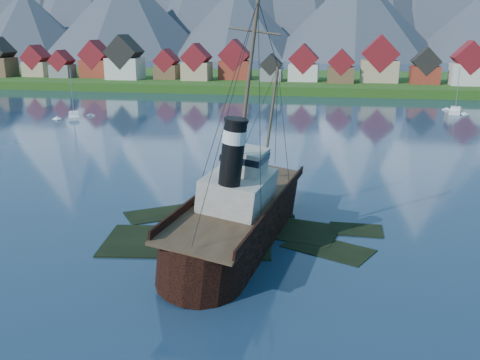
# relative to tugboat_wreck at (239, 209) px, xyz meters

# --- Properties ---
(ground) EXTENTS (1400.00, 1400.00, 0.00)m
(ground) POSITION_rel_tugboat_wreck_xyz_m (-2.21, -0.51, -3.30)
(ground) COLOR #182E45
(ground) RESTS_ON ground
(shoal) EXTENTS (31.71, 21.24, 1.14)m
(shoal) POSITION_rel_tugboat_wreck_xyz_m (-0.43, 1.64, -3.65)
(shoal) COLOR black
(shoal) RESTS_ON ground
(shore_bank) EXTENTS (600.00, 80.00, 3.20)m
(shore_bank) POSITION_rel_tugboat_wreck_xyz_m (-2.21, 169.49, -3.30)
(shore_bank) COLOR #254614
(shore_bank) RESTS_ON ground
(seawall) EXTENTS (600.00, 2.50, 2.00)m
(seawall) POSITION_rel_tugboat_wreck_xyz_m (-2.21, 131.49, -3.30)
(seawall) COLOR #3F3D38
(seawall) RESTS_ON ground
(town) EXTENTS (250.96, 16.69, 17.30)m
(town) POSITION_rel_tugboat_wreck_xyz_m (-35.33, 151.67, 5.69)
(town) COLOR maroon
(town) RESTS_ON ground
(tugboat_wreck) EXTENTS (7.73, 33.29, 26.38)m
(tugboat_wreck) POSITION_rel_tugboat_wreck_xyz_m (0.00, 0.00, 0.00)
(tugboat_wreck) COLOR black
(tugboat_wreck) RESTS_ON ground
(sailboat_c) EXTENTS (6.96, 10.17, 13.09)m
(sailboat_c) POSITION_rel_tugboat_wreck_xyz_m (-57.64, 73.12, -3.00)
(sailboat_c) COLOR silver
(sailboat_c) RESTS_ON ground
(sailboat_e) EXTENTS (5.26, 11.51, 12.95)m
(sailboat_e) POSITION_rel_tugboat_wreck_xyz_m (41.54, 101.04, -3.02)
(sailboat_e) COLOR silver
(sailboat_e) RESTS_ON ground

